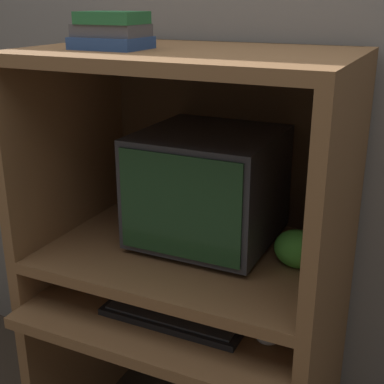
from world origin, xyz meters
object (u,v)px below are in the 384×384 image
object	(u,v)px
crt_monitor	(208,186)
snack_bag	(298,249)
book_stack	(112,32)
mouse	(267,339)
keyboard	(172,318)

from	to	relation	value
crt_monitor	snack_bag	xyz separation A→B (m)	(0.32, -0.05, -0.13)
crt_monitor	book_stack	distance (m)	0.56
snack_bag	mouse	bearing A→B (deg)	-95.91
keyboard	snack_bag	distance (m)	0.43
crt_monitor	snack_bag	distance (m)	0.35
mouse	book_stack	distance (m)	0.97
crt_monitor	snack_bag	world-z (taller)	crt_monitor
keyboard	mouse	world-z (taller)	same
book_stack	crt_monitor	bearing A→B (deg)	35.00
keyboard	mouse	distance (m)	0.29
crt_monitor	mouse	distance (m)	0.51
mouse	keyboard	bearing A→B (deg)	-176.42
mouse	snack_bag	distance (m)	0.28
snack_bag	crt_monitor	bearing A→B (deg)	170.38
crt_monitor	mouse	xyz separation A→B (m)	(0.29, -0.25, -0.33)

